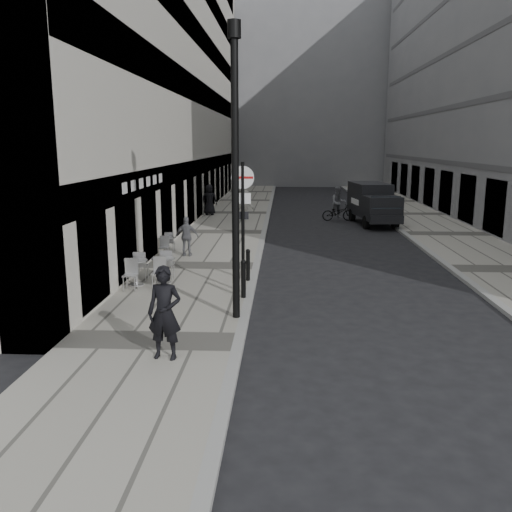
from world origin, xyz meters
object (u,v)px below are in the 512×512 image
Objects in this scene: sign_post at (243,210)px; cyclist at (338,208)px; lamppost at (235,160)px; walking_man at (165,313)px; panel_van at (373,202)px.

sign_post is 1.91× the size of cyclist.
sign_post is 2.80m from lamppost.
sign_post reaches higher than walking_man.
walking_man is at bearing -117.41° from panel_van.
panel_van is (7.35, 20.04, 0.19)m from walking_man.
panel_van is (6.13, 14.92, -1.29)m from sign_post.
panel_van is at bearing 77.11° from walking_man.
sign_post is at bearing 83.87° from walking_man.
panel_van reaches higher than cyclist.
lamppost is at bearing 73.42° from walking_man.
lamppost is at bearing -116.80° from panel_van.
sign_post reaches higher than cyclist.
panel_van reaches higher than walking_man.
walking_man is 0.51× the size of sign_post.
lamppost is at bearing -111.48° from cyclist.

